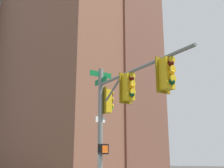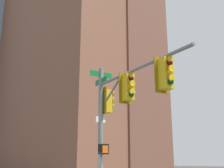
% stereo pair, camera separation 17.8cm
% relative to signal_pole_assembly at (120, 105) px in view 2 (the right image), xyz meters
% --- Properties ---
extents(signal_pole_assembly, '(5.30, 2.77, 6.06)m').
position_rel_signal_pole_assembly_xyz_m(signal_pole_assembly, '(0.00, 0.00, 0.00)').
color(signal_pole_assembly, slate).
rests_on(signal_pole_assembly, ground_plane).
extents(building_brick_nearside, '(20.00, 14.49, 43.51)m').
position_rel_signal_pole_assembly_xyz_m(building_brick_nearside, '(-28.67, 26.18, 17.52)').
color(building_brick_nearside, brown).
rests_on(building_brick_nearside, ground_plane).
extents(building_brick_midblock, '(16.36, 17.64, 48.78)m').
position_rel_signal_pole_assembly_xyz_m(building_brick_midblock, '(-26.48, 40.19, 20.15)').
color(building_brick_midblock, brown).
rests_on(building_brick_midblock, ground_plane).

